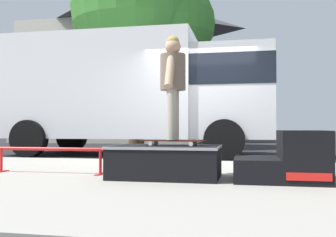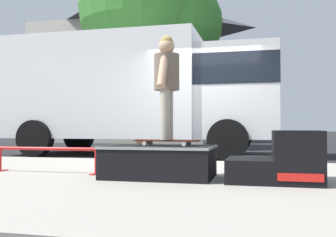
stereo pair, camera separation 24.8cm
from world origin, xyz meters
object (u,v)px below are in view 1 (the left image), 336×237
object	(u,v)px
skate_box	(166,160)
skateboard	(173,141)
grind_rail	(50,153)
street_tree_main	(144,14)
skater_kid	(173,78)
box_truck	(137,90)
kicker_ramp	(288,160)

from	to	relation	value
skate_box	skateboard	xyz separation A→B (m)	(0.08, 0.04, 0.23)
grind_rail	skateboard	size ratio (longest dim) A/B	1.96
skateboard	street_tree_main	distance (m)	10.00
skate_box	grind_rail	world-z (taller)	skate_box
grind_rail	skater_kid	bearing A→B (deg)	-3.78
skateboard	skater_kid	size ratio (longest dim) A/B	0.64
grind_rail	skateboard	xyz separation A→B (m)	(1.66, -0.11, 0.18)
skateboard	street_tree_main	world-z (taller)	street_tree_main
box_truck	skateboard	bearing A→B (deg)	-69.48
skate_box	skateboard	distance (m)	0.25
kicker_ramp	street_tree_main	size ratio (longest dim) A/B	0.14
skate_box	street_tree_main	xyz separation A→B (m)	(-2.58, 8.70, 4.45)
box_truck	kicker_ramp	bearing A→B (deg)	-57.94
kicker_ramp	box_truck	bearing A→B (deg)	122.06
kicker_ramp	box_truck	world-z (taller)	box_truck
skate_box	skater_kid	bearing A→B (deg)	24.33
grind_rail	street_tree_main	xyz separation A→B (m)	(-1.00, 8.56, 4.40)
grind_rail	box_truck	bearing A→B (deg)	92.98
skater_kid	street_tree_main	size ratio (longest dim) A/B	0.17
kicker_ramp	grind_rail	bearing A→B (deg)	177.21
skater_kid	kicker_ramp	bearing A→B (deg)	-1.55
skater_kid	grind_rail	bearing A→B (deg)	176.22
skateboard	street_tree_main	bearing A→B (deg)	107.07
skate_box	box_truck	size ratio (longest dim) A/B	0.19
grind_rail	skater_kid	size ratio (longest dim) A/B	1.25
grind_rail	box_truck	xyz separation A→B (m)	(-0.26, 5.03, 1.32)
skater_kid	box_truck	distance (m)	5.50
kicker_ramp	skater_kid	xyz separation A→B (m)	(-1.32, 0.04, 0.95)
box_truck	street_tree_main	world-z (taller)	street_tree_main
skate_box	street_tree_main	bearing A→B (deg)	106.53
skater_kid	street_tree_main	xyz separation A→B (m)	(-2.66, 8.67, 3.47)
skate_box	skater_kid	size ratio (longest dim) A/B	1.02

